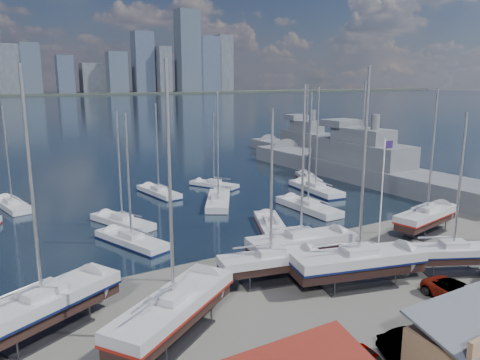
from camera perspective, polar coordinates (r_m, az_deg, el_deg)
ground at (r=42.44m, az=11.70°, el=-11.79°), size 1400.00×1400.00×0.00m
water at (r=339.76m, az=-26.57°, el=7.91°), size 1400.00×600.00×0.40m
sailboat_cradle_0 at (r=35.16m, az=-22.92°, el=-13.86°), size 11.45×7.87×18.01m
sailboat_cradle_1 at (r=32.37m, az=-8.08°, el=-15.26°), size 11.26×9.03×18.28m
sailboat_cradle_2 at (r=40.26m, az=3.73°, el=-9.81°), size 9.19×4.27×14.60m
sailboat_cradle_3 at (r=40.75m, az=14.25°, el=-9.63°), size 11.75×5.90×18.12m
sailboat_cradle_4 at (r=44.45m, az=7.41°, el=-7.59°), size 10.58×4.43×16.69m
sailboat_cradle_5 at (r=46.04m, az=24.52°, el=-8.08°), size 9.01×6.10×14.39m
sailboat_cradle_6 at (r=56.56m, az=21.82°, el=-4.11°), size 10.36×4.67×16.17m
sailboat_moored_2 at (r=70.36m, az=-26.00°, el=-2.89°), size 4.38×9.88×14.42m
sailboat_moored_3 at (r=51.03m, az=-13.07°, el=-7.34°), size 5.69×10.02×14.45m
sailboat_moored_4 at (r=57.75m, az=-14.14°, el=-5.08°), size 5.66×9.74×14.20m
sailboat_moored_5 at (r=71.63m, az=-9.87°, el=-1.59°), size 3.85×9.84×14.32m
sailboat_moored_6 at (r=54.73m, az=3.79°, el=-5.71°), size 6.56×10.03×14.61m
sailboat_moored_7 at (r=65.35m, az=-2.65°, el=-2.72°), size 8.07×10.76×16.20m
sailboat_moored_8 at (r=75.86m, az=-3.19°, el=-0.66°), size 5.91×8.51×12.51m
sailboat_moored_9 at (r=62.90m, az=8.29°, el=-3.43°), size 3.03×10.76×16.24m
sailboat_moored_10 at (r=73.32m, az=9.19°, el=-1.24°), size 4.34×11.48×16.76m
sailboat_moored_11 at (r=81.77m, az=8.33°, el=0.16°), size 5.71×9.14×13.26m
naval_ship_east at (r=84.39m, az=14.47°, el=1.22°), size 8.85×53.72×18.83m
naval_ship_west at (r=106.64m, az=8.03°, el=3.68°), size 8.19×39.87×17.57m
car_b at (r=33.06m, az=20.77°, el=-18.13°), size 5.03×3.33×1.57m
car_c at (r=41.00m, az=25.07°, el=-12.41°), size 2.93×5.78×1.57m
flagpole at (r=44.87m, az=16.97°, el=-1.54°), size 1.05×0.12×11.89m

